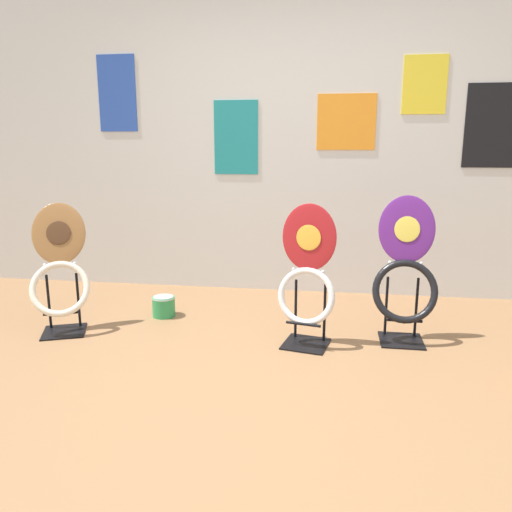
{
  "coord_description": "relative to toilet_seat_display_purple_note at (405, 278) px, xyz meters",
  "views": [
    {
      "loc": [
        0.32,
        -2.31,
        1.27
      ],
      "look_at": [
        -0.16,
        0.89,
        0.55
      ],
      "focal_mm": 35.0,
      "sensor_mm": 36.0,
      "label": 1
    }
  ],
  "objects": [
    {
      "name": "paint_can",
      "position": [
        -1.72,
        0.23,
        -0.35
      ],
      "size": [
        0.17,
        0.17,
        0.16
      ],
      "color": "#2D8E4C",
      "rests_on": "ground_plane"
    },
    {
      "name": "ground_plane",
      "position": [
        -0.81,
        -0.91,
        -0.44
      ],
      "size": [
        14.0,
        14.0,
        0.0
      ],
      "primitive_type": "plane",
      "color": "#8E6642"
    },
    {
      "name": "wall_back",
      "position": [
        -0.81,
        1.1,
        0.87
      ],
      "size": [
        8.0,
        0.07,
        2.6
      ],
      "color": "silver",
      "rests_on": "ground_plane"
    },
    {
      "name": "toilet_seat_display_woodgrain",
      "position": [
        -2.31,
        -0.16,
        -0.03
      ],
      "size": [
        0.48,
        0.48,
        0.88
      ],
      "color": "black",
      "rests_on": "ground_plane"
    },
    {
      "name": "toilet_seat_display_crimson_swirl",
      "position": [
        -0.62,
        -0.16,
        -0.01
      ],
      "size": [
        0.39,
        0.33,
        0.92
      ],
      "color": "black",
      "rests_on": "ground_plane"
    },
    {
      "name": "toilet_seat_display_purple_note",
      "position": [
        0.0,
        0.0,
        0.0
      ],
      "size": [
        0.41,
        0.28,
        0.96
      ],
      "color": "black",
      "rests_on": "ground_plane"
    }
  ]
}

